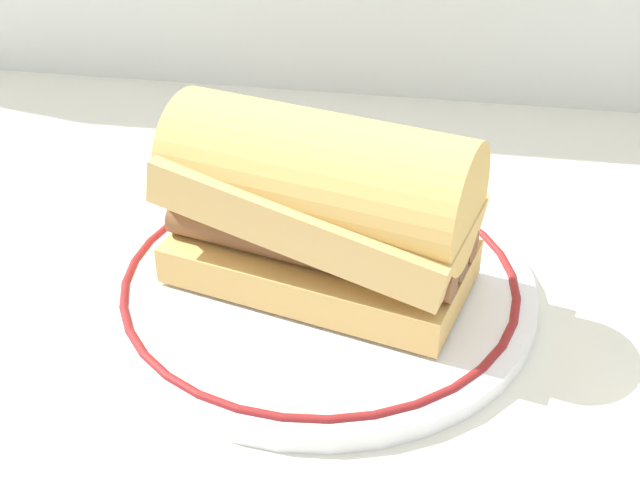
# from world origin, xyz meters

# --- Properties ---
(ground_plane) EXTENTS (1.50, 1.50, 0.00)m
(ground_plane) POSITION_xyz_m (0.00, 0.00, 0.00)
(ground_plane) COLOR silver
(plate) EXTENTS (0.30, 0.30, 0.01)m
(plate) POSITION_xyz_m (0.02, 0.03, 0.01)
(plate) COLOR white
(plate) RESTS_ON ground_plane
(sausage_sandwich) EXTENTS (0.22, 0.15, 0.12)m
(sausage_sandwich) POSITION_xyz_m (0.02, 0.03, 0.07)
(sausage_sandwich) COLOR #DFB261
(sausage_sandwich) RESTS_ON plate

